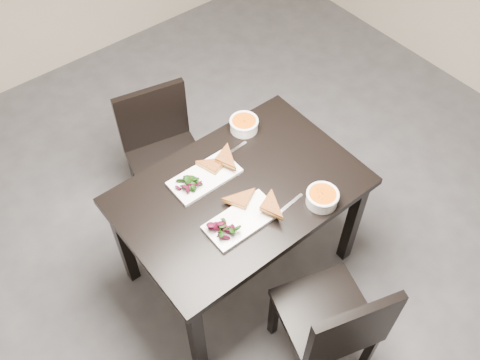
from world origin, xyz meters
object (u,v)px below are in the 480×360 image
(plate_near, at_px, (242,220))
(plate_far, at_px, (205,177))
(soup_bowl_far, at_px, (244,124))
(chair_far, at_px, (162,148))
(chair_near, at_px, (335,324))
(soup_bowl_near, at_px, (322,197))
(table, at_px, (240,201))

(plate_near, xyz_separation_m, plate_far, (0.02, 0.32, 0.00))
(plate_far, distance_m, soup_bowl_far, 0.40)
(chair_far, relative_size, plate_far, 2.39)
(chair_near, relative_size, soup_bowl_near, 5.34)
(chair_far, bearing_deg, chair_near, -76.58)
(chair_near, relative_size, chair_far, 1.00)
(soup_bowl_near, xyz_separation_m, soup_bowl_far, (0.02, 0.62, -0.00))
(table, height_order, soup_bowl_near, soup_bowl_near)
(chair_near, xyz_separation_m, plate_near, (-0.09, 0.58, 0.27))
(soup_bowl_far, bearing_deg, plate_near, -129.89)
(chair_far, relative_size, soup_bowl_near, 5.34)
(soup_bowl_far, bearing_deg, soup_bowl_near, -91.54)
(soup_bowl_near, bearing_deg, plate_far, 126.84)
(plate_near, height_order, plate_far, same)
(table, height_order, chair_far, chair_far)
(plate_near, bearing_deg, soup_bowl_near, -22.46)
(plate_near, distance_m, soup_bowl_near, 0.40)
(chair_far, distance_m, soup_bowl_near, 1.09)
(table, bearing_deg, soup_bowl_far, 48.35)
(plate_far, bearing_deg, chair_far, 83.83)
(chair_far, relative_size, soup_bowl_far, 5.40)
(plate_far, bearing_deg, table, -59.18)
(plate_near, bearing_deg, chair_far, 84.99)
(soup_bowl_near, relative_size, plate_far, 0.45)
(chair_far, xyz_separation_m, plate_far, (-0.06, -0.53, 0.27))
(chair_near, relative_size, soup_bowl_far, 5.40)
(plate_far, bearing_deg, soup_bowl_far, 21.35)
(chair_near, bearing_deg, plate_far, 112.01)
(chair_near, height_order, plate_near, chair_near)
(chair_far, height_order, plate_near, chair_far)
(chair_near, xyz_separation_m, soup_bowl_near, (0.28, 0.42, 0.31))
(plate_near, distance_m, plate_far, 0.32)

